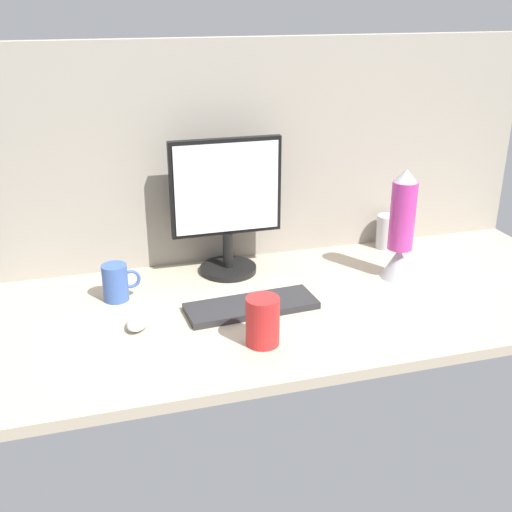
{
  "coord_description": "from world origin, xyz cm",
  "views": [
    {
      "loc": [
        -59.21,
        -155.79,
        82.97
      ],
      "look_at": [
        -6.68,
        0.0,
        14.0
      ],
      "focal_mm": 44.36,
      "sensor_mm": 36.0,
      "label": 1
    }
  ],
  "objects_px": {
    "keyboard": "(251,306)",
    "mug_steel": "(386,232)",
    "mug_red_plastic": "(263,321)",
    "lava_lamp": "(401,233)",
    "mouse": "(138,322)",
    "monitor": "(227,203)",
    "mug_ceramic_blue": "(116,282)"
  },
  "relations": [
    {
      "from": "lava_lamp",
      "to": "mug_steel",
      "type": "bearing_deg",
      "value": 71.83
    },
    {
      "from": "mouse",
      "to": "mug_red_plastic",
      "type": "relative_size",
      "value": 0.75
    },
    {
      "from": "mug_red_plastic",
      "to": "mug_ceramic_blue",
      "type": "bearing_deg",
      "value": 133.35
    },
    {
      "from": "mouse",
      "to": "lava_lamp",
      "type": "bearing_deg",
      "value": 29.19
    },
    {
      "from": "monitor",
      "to": "lava_lamp",
      "type": "bearing_deg",
      "value": -21.1
    },
    {
      "from": "mug_steel",
      "to": "keyboard",
      "type": "bearing_deg",
      "value": -150.87
    },
    {
      "from": "keyboard",
      "to": "mouse",
      "type": "distance_m",
      "value": 0.32
    },
    {
      "from": "mug_red_plastic",
      "to": "mug_ceramic_blue",
      "type": "distance_m",
      "value": 0.49
    },
    {
      "from": "mouse",
      "to": "mug_red_plastic",
      "type": "bearing_deg",
      "value": -7.99
    },
    {
      "from": "keyboard",
      "to": "mug_red_plastic",
      "type": "distance_m",
      "value": 0.2
    },
    {
      "from": "mouse",
      "to": "mug_red_plastic",
      "type": "height_order",
      "value": "mug_red_plastic"
    },
    {
      "from": "mug_ceramic_blue",
      "to": "mug_steel",
      "type": "bearing_deg",
      "value": 9.35
    },
    {
      "from": "monitor",
      "to": "keyboard",
      "type": "xyz_separation_m",
      "value": [
        0.0,
        -0.28,
        -0.22
      ]
    },
    {
      "from": "monitor",
      "to": "lava_lamp",
      "type": "distance_m",
      "value": 0.54
    },
    {
      "from": "mug_red_plastic",
      "to": "lava_lamp",
      "type": "bearing_deg",
      "value": 27.62
    },
    {
      "from": "monitor",
      "to": "mouse",
      "type": "relative_size",
      "value": 4.46
    },
    {
      "from": "keyboard",
      "to": "lava_lamp",
      "type": "relative_size",
      "value": 1.06
    },
    {
      "from": "mug_steel",
      "to": "mug_ceramic_blue",
      "type": "xyz_separation_m",
      "value": [
        -0.94,
        -0.15,
        -0.0
      ]
    },
    {
      "from": "mug_steel",
      "to": "lava_lamp",
      "type": "relative_size",
      "value": 0.34
    },
    {
      "from": "mug_steel",
      "to": "mug_red_plastic",
      "type": "bearing_deg",
      "value": -139.67
    },
    {
      "from": "monitor",
      "to": "mouse",
      "type": "bearing_deg",
      "value": -137.0
    },
    {
      "from": "mouse",
      "to": "mug_steel",
      "type": "bearing_deg",
      "value": 42.75
    },
    {
      "from": "monitor",
      "to": "mug_steel",
      "type": "relative_size",
      "value": 3.64
    },
    {
      "from": "keyboard",
      "to": "mug_steel",
      "type": "bearing_deg",
      "value": 25.29
    },
    {
      "from": "lava_lamp",
      "to": "keyboard",
      "type": "bearing_deg",
      "value": -170.29
    },
    {
      "from": "mouse",
      "to": "mug_ceramic_blue",
      "type": "height_order",
      "value": "mug_ceramic_blue"
    },
    {
      "from": "monitor",
      "to": "mug_red_plastic",
      "type": "height_order",
      "value": "monitor"
    },
    {
      "from": "keyboard",
      "to": "mug_steel",
      "type": "height_order",
      "value": "mug_steel"
    },
    {
      "from": "keyboard",
      "to": "monitor",
      "type": "bearing_deg",
      "value": 86.39
    },
    {
      "from": "keyboard",
      "to": "mug_ceramic_blue",
      "type": "relative_size",
      "value": 3.36
    },
    {
      "from": "mug_red_plastic",
      "to": "keyboard",
      "type": "bearing_deg",
      "value": 82.94
    },
    {
      "from": "keyboard",
      "to": "mug_steel",
      "type": "xyz_separation_m",
      "value": [
        0.58,
        0.32,
        0.05
      ]
    }
  ]
}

